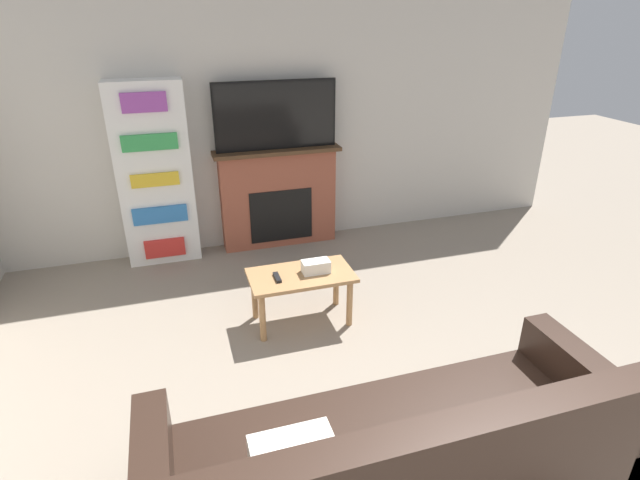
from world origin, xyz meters
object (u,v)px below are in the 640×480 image
at_px(tv, 276,115).
at_px(couch, 396,469).
at_px(fireplace, 278,197).
at_px(bookshelf, 155,176).
at_px(coffee_table, 301,282).

bearing_deg(tv, couch, -93.23).
distance_m(fireplace, bookshelf, 1.27).
bearing_deg(fireplace, coffee_table, -96.51).
xyz_separation_m(tv, bookshelf, (-1.22, -0.00, -0.51)).
bearing_deg(tv, coffee_table, -96.59).
bearing_deg(coffee_table, fireplace, 83.49).
bearing_deg(bookshelf, couch, -72.91).
bearing_deg(coffee_table, couch, -90.35).
relative_size(tv, coffee_table, 1.49).
relative_size(couch, bookshelf, 1.34).
xyz_separation_m(tv, couch, (-0.19, -3.35, -1.10)).
distance_m(couch, coffee_table, 1.81).
height_order(tv, coffee_table, tv).
bearing_deg(fireplace, tv, -90.00).
bearing_deg(couch, coffee_table, 89.65).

